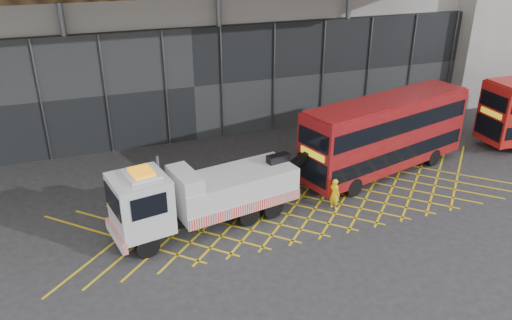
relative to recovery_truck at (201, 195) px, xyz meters
name	(u,v)px	position (x,y,z in m)	size (l,w,h in m)	color
ground_plane	(213,221)	(0.63, 0.32, -1.84)	(120.00, 120.00, 0.00)	#2B2B2E
road_markings	(308,202)	(6.23, 0.32, -1.83)	(27.96, 7.16, 0.01)	yellow
construction_building	(168,1)	(2.55, 18.72, 7.14)	(55.00, 23.97, 18.00)	gray
recovery_truck	(201,195)	(0.00, 0.00, 0.00)	(11.46, 4.41, 3.97)	black
bus_towed	(386,132)	(12.29, 2.30, 0.85)	(12.16, 5.69, 4.84)	maroon
worker	(335,194)	(7.26, -0.71, -0.95)	(0.65, 0.43, 1.78)	yellow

